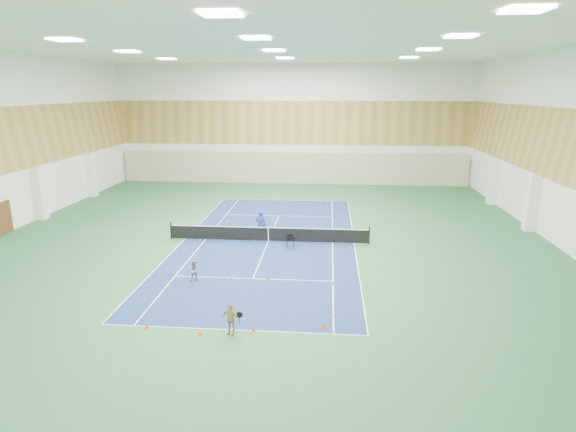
{
  "coord_description": "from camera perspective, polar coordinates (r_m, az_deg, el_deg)",
  "views": [
    {
      "loc": [
        3.79,
        -29.29,
        9.45
      ],
      "look_at": [
        1.36,
        -1.12,
        2.0
      ],
      "focal_mm": 30.0,
      "sensor_mm": 36.0,
      "label": 1
    }
  ],
  "objects": [
    {
      "name": "cone_svc_b",
      "position": [
        25.26,
        -6.69,
        -7.06
      ],
      "size": [
        0.19,
        0.19,
        0.21
      ],
      "primitive_type": "cone",
      "color": "orange",
      "rests_on": "ground"
    },
    {
      "name": "tennis_balls_scatter",
      "position": [
        30.99,
        -2.33,
        -2.91
      ],
      "size": [
        10.57,
        22.77,
        0.07
      ],
      "primitive_type": null,
      "color": "yellow",
      "rests_on": "ground"
    },
    {
      "name": "ground",
      "position": [
        31.01,
        -2.33,
        -2.99
      ],
      "size": [
        40.0,
        40.0,
        0.0
      ],
      "primitive_type": "plane",
      "color": "#285E36",
      "rests_on": "ground"
    },
    {
      "name": "wood_cladding",
      "position": [
        29.57,
        -2.5,
        11.94
      ],
      "size": [
        36.0,
        40.0,
        8.0
      ],
      "primitive_type": null,
      "color": "#B28842",
      "rests_on": "room_shell"
    },
    {
      "name": "ceiling_light_grid",
      "position": [
        29.64,
        -2.59,
        19.53
      ],
      "size": [
        21.4,
        25.4,
        0.06
      ],
      "primitive_type": null,
      "color": "silver",
      "rests_on": "room_shell"
    },
    {
      "name": "cone_base_a",
      "position": [
        20.95,
        -16.36,
        -12.36
      ],
      "size": [
        0.2,
        0.2,
        0.22
      ],
      "primitive_type": "cone",
      "color": "#FF570D",
      "rests_on": "ground"
    },
    {
      "name": "child_court",
      "position": [
        24.96,
        -10.98,
        -6.37
      ],
      "size": [
        0.63,
        0.54,
        1.13
      ],
      "primitive_type": "imported",
      "rotation": [
        0.0,
        0.0,
        0.23
      ],
      "color": "gray",
      "rests_on": "ground"
    },
    {
      "name": "room_shell",
      "position": [
        29.73,
        -2.45,
        8.09
      ],
      "size": [
        36.0,
        40.0,
        12.0
      ],
      "primitive_type": null,
      "color": "white",
      "rests_on": "ground"
    },
    {
      "name": "cone_svc_c",
      "position": [
        24.94,
        -2.31,
        -7.22
      ],
      "size": [
        0.21,
        0.21,
        0.23
      ],
      "primitive_type": "cone",
      "color": "#FF420D",
      "rests_on": "ground"
    },
    {
      "name": "coach",
      "position": [
        31.38,
        -3.23,
        -1.02
      ],
      "size": [
        0.69,
        0.47,
        1.85
      ],
      "primitive_type": "imported",
      "rotation": [
        0.0,
        0.0,
        3.18
      ],
      "color": "navy",
      "rests_on": "ground"
    },
    {
      "name": "back_curtain",
      "position": [
        49.81,
        0.5,
        5.69
      ],
      "size": [
        35.4,
        0.16,
        3.2
      ],
      "primitive_type": "cube",
      "color": "#C6B793",
      "rests_on": "ground"
    },
    {
      "name": "ball_cart",
      "position": [
        29.52,
        0.26,
        -3.07
      ],
      "size": [
        0.55,
        0.55,
        0.82
      ],
      "primitive_type": null,
      "rotation": [
        0.0,
        0.0,
        0.17
      ],
      "color": "black",
      "rests_on": "ground"
    },
    {
      "name": "cone_base_b",
      "position": [
        19.94,
        -10.34,
        -13.46
      ],
      "size": [
        0.17,
        0.17,
        0.19
      ],
      "primitive_type": "cone",
      "color": "#FF580D",
      "rests_on": "ground"
    },
    {
      "name": "cone_base_c",
      "position": [
        19.97,
        -4.11,
        -13.19
      ],
      "size": [
        0.18,
        0.18,
        0.2
      ],
      "primitive_type": "cone",
      "color": "#EA440C",
      "rests_on": "ground"
    },
    {
      "name": "child_apron",
      "position": [
        19.6,
        -6.84,
        -12.0
      ],
      "size": [
        0.83,
        0.55,
        1.32
      ],
      "primitive_type": "imported",
      "rotation": [
        0.0,
        0.0,
        -0.33
      ],
      "color": "tan",
      "rests_on": "ground"
    },
    {
      "name": "tennis_net",
      "position": [
        30.85,
        -2.34,
        -2.02
      ],
      "size": [
        12.8,
        0.1,
        1.1
      ],
      "primitive_type": null,
      "color": "black",
      "rests_on": "ground"
    },
    {
      "name": "court_surface",
      "position": [
        31.01,
        -2.33,
        -2.98
      ],
      "size": [
        10.97,
        23.77,
        0.01
      ],
      "primitive_type": "cube",
      "color": "navy",
      "rests_on": "ground"
    },
    {
      "name": "door_left_b",
      "position": [
        37.4,
        -30.74,
        -0.25
      ],
      "size": [
        0.08,
        1.8,
        2.2
      ],
      "primitive_type": "cube",
      "color": "#593319",
      "rests_on": "ground"
    },
    {
      "name": "cone_base_d",
      "position": [
        20.2,
        4.25,
        -12.77
      ],
      "size": [
        0.23,
        0.23,
        0.25
      ],
      "primitive_type": "cone",
      "color": "#DD3F0B",
      "rests_on": "ground"
    },
    {
      "name": "cone_svc_a",
      "position": [
        26.14,
        -11.23,
        -6.49
      ],
      "size": [
        0.18,
        0.18,
        0.2
      ],
      "primitive_type": "cone",
      "color": "#FF460D",
      "rests_on": "ground"
    },
    {
      "name": "cone_svc_d",
      "position": [
        24.32,
        5.32,
        -7.93
      ],
      "size": [
        0.17,
        0.17,
        0.19
      ],
      "primitive_type": "cone",
      "color": "#EB3F0C",
      "rests_on": "ground"
    }
  ]
}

